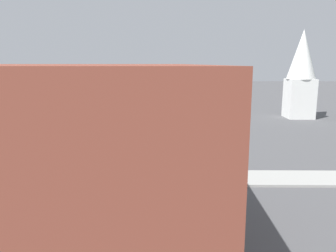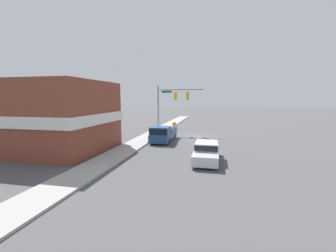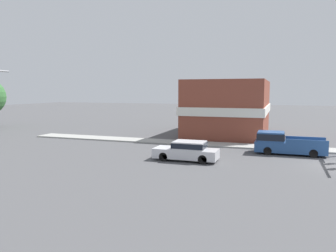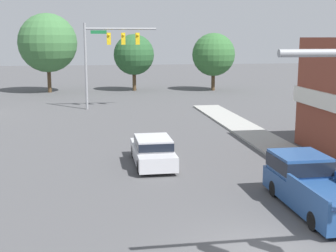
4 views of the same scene
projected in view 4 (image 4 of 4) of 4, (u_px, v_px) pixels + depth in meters
far_signal_assembly at (109, 47)px, 41.43m from camera, size 6.42×0.49×7.63m
car_lead at (153, 150)px, 23.58m from camera, size 1.85×4.79×1.46m
pickup_truck_parked at (310, 183)px, 17.77m from camera, size 2.04×5.54×1.81m
backdrop_tree_left_far at (48, 43)px, 54.09m from camera, size 6.79×6.79×9.16m
backdrop_tree_left_mid at (134, 55)px, 56.19m from camera, size 4.87×4.87×6.79m
backdrop_tree_center at (214, 55)px, 56.40m from camera, size 5.17×5.17×6.93m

